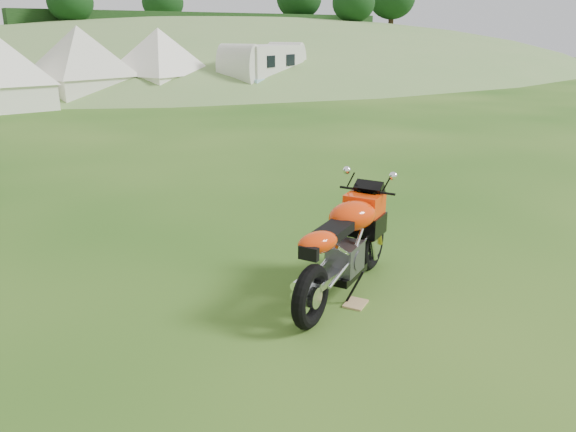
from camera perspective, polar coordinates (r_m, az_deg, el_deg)
ground at (r=6.85m, az=-0.27°, el=-6.17°), size 120.00×120.00×0.00m
hillside at (r=52.92m, az=-6.27°, el=15.18°), size 80.00×64.00×8.00m
hedgerow at (r=52.92m, az=-6.27°, el=15.18°), size 36.00×1.20×8.60m
sport_motorcycle at (r=6.19m, az=5.79°, el=-2.42°), size 2.24×1.38×1.32m
plywood_board at (r=6.23m, az=6.87°, el=-8.83°), size 0.33×0.31×0.02m
tent_mid at (r=25.72m, az=-20.32°, el=14.13°), size 3.85×3.85×2.86m
tent_right at (r=26.43m, az=-12.88°, el=14.81°), size 4.10×4.10×2.82m
caravan at (r=27.03m, az=-2.49°, el=14.69°), size 5.22×3.64×2.24m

